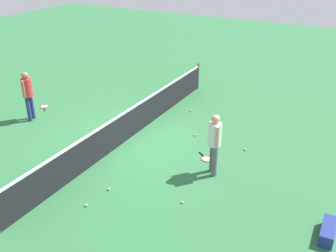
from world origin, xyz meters
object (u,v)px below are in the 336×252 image
at_px(tennis_racket_near_player, 206,159).
at_px(tennis_racket_far_player, 44,107).
at_px(player_far_side, 28,92).
at_px(tennis_ball_by_net, 182,202).
at_px(tennis_ball_baseline, 86,205).
at_px(player_near_side, 214,140).
at_px(tennis_ball_near_player, 195,135).
at_px(tennis_ball_stray_left, 245,150).
at_px(tennis_ball_stray_right, 109,189).
at_px(tennis_ball_midcourt, 191,110).
at_px(equipment_bag, 328,230).

distance_m(tennis_racket_near_player, tennis_racket_far_player, 6.76).
distance_m(player_far_side, tennis_ball_by_net, 6.94).
height_order(player_far_side, tennis_ball_baseline, player_far_side).
xyz_separation_m(player_near_side, tennis_ball_near_player, (1.72, 1.31, -0.98)).
distance_m(tennis_racket_far_player, tennis_ball_baseline, 6.44).
xyz_separation_m(tennis_ball_near_player, tennis_ball_stray_left, (-0.14, -1.69, 0.00)).
bearing_deg(tennis_ball_stray_left, tennis_ball_stray_right, 146.75).
distance_m(tennis_racket_near_player, tennis_ball_midcourt, 3.36).
relative_size(player_near_side, tennis_ball_near_player, 25.76).
height_order(tennis_ball_by_net, equipment_bag, equipment_bag).
height_order(tennis_ball_stray_left, tennis_ball_stray_right, same).
relative_size(tennis_racket_far_player, tennis_ball_baseline, 8.13).
xyz_separation_m(player_far_side, tennis_ball_near_player, (1.59, -5.46, -0.98)).
distance_m(player_near_side, tennis_ball_stray_left, 1.90).
xyz_separation_m(tennis_racket_far_player, tennis_ball_midcourt, (2.27, -4.90, 0.02)).
relative_size(tennis_ball_near_player, tennis_ball_stray_left, 1.00).
height_order(player_near_side, tennis_ball_near_player, player_near_side).
distance_m(player_far_side, tennis_racket_near_player, 6.42).
height_order(player_far_side, tennis_racket_far_player, player_far_side).
xyz_separation_m(tennis_racket_near_player, tennis_ball_by_net, (-2.14, -0.33, 0.02)).
height_order(tennis_racket_far_player, equipment_bag, equipment_bag).
bearing_deg(tennis_ball_near_player, tennis_ball_stray_right, 170.14).
xyz_separation_m(player_far_side, tennis_ball_by_net, (-1.69, -6.66, -0.98)).
xyz_separation_m(player_far_side, tennis_ball_stray_right, (-2.10, -4.82, -0.98)).
relative_size(tennis_ball_near_player, tennis_ball_midcourt, 1.00).
distance_m(tennis_ball_near_player, tennis_ball_stray_left, 1.69).
height_order(player_near_side, tennis_ball_midcourt, player_near_side).
distance_m(player_far_side, tennis_ball_baseline, 5.63).
bearing_deg(tennis_ball_midcourt, tennis_ball_stray_left, -124.34).
xyz_separation_m(player_near_side, tennis_ball_baseline, (-2.74, 2.03, -0.98)).
distance_m(tennis_ball_by_net, tennis_ball_midcourt, 5.40).
height_order(tennis_ball_stray_right, equipment_bag, equipment_bag).
height_order(tennis_ball_midcourt, equipment_bag, equipment_bag).
xyz_separation_m(player_far_side, tennis_ball_stray_left, (1.45, -7.14, -0.98)).
xyz_separation_m(tennis_ball_near_player, equipment_bag, (-2.78, -4.37, 0.11)).
bearing_deg(tennis_racket_far_player, equipment_bag, -102.05).
relative_size(player_near_side, player_far_side, 1.00).
bearing_deg(tennis_racket_far_player, tennis_racket_near_player, -94.58).
bearing_deg(equipment_bag, player_near_side, 70.87).
relative_size(tennis_ball_by_net, tennis_ball_baseline, 1.00).
bearing_deg(tennis_ball_midcourt, tennis_ball_near_player, -150.05).
relative_size(tennis_racket_far_player, tennis_ball_near_player, 8.13).
xyz_separation_m(tennis_racket_near_player, equipment_bag, (-1.65, -3.50, 0.13)).
bearing_deg(tennis_ball_stray_right, tennis_racket_far_player, 59.40).
distance_m(tennis_ball_midcourt, tennis_ball_stray_right, 5.37).
xyz_separation_m(player_near_side, equipment_bag, (-1.06, -3.06, -0.87)).
bearing_deg(tennis_ball_midcourt, tennis_racket_far_player, 114.82).
xyz_separation_m(tennis_ball_by_net, tennis_ball_stray_left, (3.14, -0.49, 0.00)).
xyz_separation_m(player_near_side, tennis_racket_near_player, (0.59, 0.44, -1.00)).
relative_size(player_near_side, tennis_racket_near_player, 2.97).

